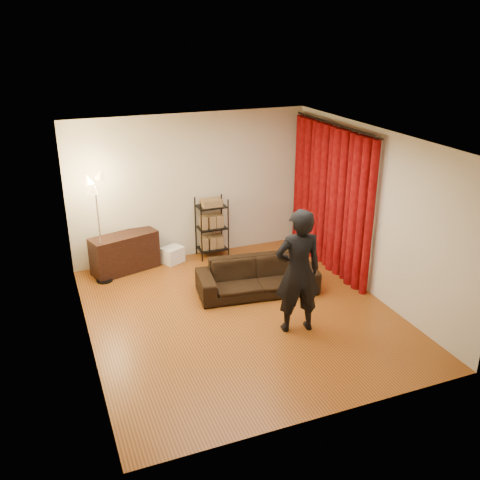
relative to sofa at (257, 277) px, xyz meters
name	(u,v)px	position (x,y,z in m)	size (l,w,h in m)	color
floor	(241,314)	(-0.51, -0.57, -0.29)	(5.00, 5.00, 0.00)	brown
ceiling	(241,139)	(-0.51, -0.57, 2.41)	(5.00, 5.00, 0.00)	white
wall_back	(191,187)	(-0.51, 1.93, 1.06)	(5.00, 5.00, 0.00)	beige
wall_front	(330,313)	(-0.51, -3.07, 1.06)	(5.00, 5.00, 0.00)	beige
wall_left	(81,255)	(-2.76, -0.57, 1.06)	(5.00, 5.00, 0.00)	beige
wall_right	(373,213)	(1.74, -0.57, 1.06)	(5.00, 5.00, 0.00)	beige
curtain_rod	(336,124)	(1.64, 0.55, 2.29)	(0.04, 0.04, 2.65)	black
curtain	(330,199)	(1.62, 0.55, 0.99)	(0.22, 2.65, 2.55)	maroon
sofa	(257,277)	(0.00, 0.00, 0.00)	(1.95, 0.76, 0.57)	black
person	(298,271)	(0.07, -1.26, 0.64)	(0.67, 0.44, 1.85)	black
media_cabinet	(125,253)	(-1.87, 1.65, 0.06)	(1.18, 0.44, 0.69)	black
storage_boxes	(173,255)	(-0.99, 1.67, -0.13)	(0.37, 0.30, 0.31)	white
wire_shelf	(212,228)	(-0.20, 1.70, 0.29)	(0.53, 0.37, 1.16)	black
floor_lamp	(99,230)	(-2.30, 1.36, 0.67)	(0.34, 0.34, 1.90)	silver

